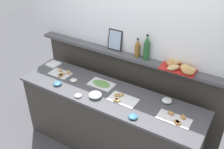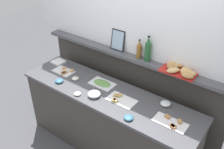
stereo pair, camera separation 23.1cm
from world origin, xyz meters
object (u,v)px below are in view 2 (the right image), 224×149
object	(u,v)px
condiment_bowl_cream	(75,78)
condiment_bowl_dark	(129,118)
sandwich_platter_rear	(171,123)
sandwich_platter_front	(120,100)
condiment_bowl_red	(77,94)
napkin_stack	(58,62)
wine_bottle_green	(148,50)
cold_cuts_platter	(102,83)
vinegar_bottle_amber	(139,50)
glass_bowl_large	(94,94)
glass_bowl_medium	(166,104)
framed_picture	(118,40)
condiment_bowl_teal	(59,81)
sandwich_platter_side	(64,71)
bread_basket	(180,70)

from	to	relation	value
condiment_bowl_cream	condiment_bowl_dark	size ratio (longest dim) A/B	0.92
sandwich_platter_rear	sandwich_platter_front	bearing A→B (deg)	179.53
condiment_bowl_red	sandwich_platter_front	bearing A→B (deg)	24.91
napkin_stack	wine_bottle_green	bearing A→B (deg)	11.26
cold_cuts_platter	vinegar_bottle_amber	bearing A→B (deg)	45.69
glass_bowl_large	glass_bowl_medium	world-z (taller)	glass_bowl_large
cold_cuts_platter	napkin_stack	world-z (taller)	same
condiment_bowl_dark	framed_picture	xyz separation A→B (m)	(-0.64, 0.69, 0.47)
vinegar_bottle_amber	framed_picture	bearing A→B (deg)	176.83
condiment_bowl_dark	condiment_bowl_teal	bearing A→B (deg)	177.28
condiment_bowl_cream	vinegar_bottle_amber	world-z (taller)	vinegar_bottle_amber
condiment_bowl_teal	sandwich_platter_front	bearing A→B (deg)	10.59
condiment_bowl_cream	framed_picture	size ratio (longest dim) A/B	0.35
condiment_bowl_teal	vinegar_bottle_amber	xyz separation A→B (m)	(0.79, 0.62, 0.43)
condiment_bowl_cream	condiment_bowl_teal	bearing A→B (deg)	-125.92
sandwich_platter_side	bread_basket	xyz separation A→B (m)	(1.48, 0.37, 0.38)
glass_bowl_large	vinegar_bottle_amber	size ratio (longest dim) A/B	0.67
cold_cuts_platter	wine_bottle_green	world-z (taller)	wine_bottle_green
wine_bottle_green	framed_picture	distance (m)	0.45
sandwich_platter_side	condiment_bowl_teal	bearing A→B (deg)	-58.64
condiment_bowl_cream	condiment_bowl_teal	distance (m)	0.21
glass_bowl_medium	napkin_stack	size ratio (longest dim) A/B	0.69
cold_cuts_platter	sandwich_platter_side	bearing A→B (deg)	-172.48
glass_bowl_large	napkin_stack	world-z (taller)	glass_bowl_large
sandwich_platter_front	glass_bowl_large	distance (m)	0.32
vinegar_bottle_amber	bread_basket	size ratio (longest dim) A/B	0.57
vinegar_bottle_amber	framed_picture	distance (m)	0.33
condiment_bowl_dark	wine_bottle_green	bearing A→B (deg)	105.95
condiment_bowl_red	condiment_bowl_teal	bearing A→B (deg)	170.89
sandwich_platter_front	wine_bottle_green	xyz separation A→B (m)	(0.07, 0.46, 0.48)
cold_cuts_platter	bread_basket	distance (m)	0.99
condiment_bowl_red	bread_basket	bearing A→B (deg)	33.69
glass_bowl_large	bread_basket	world-z (taller)	bread_basket
sandwich_platter_side	sandwich_platter_front	bearing A→B (deg)	-3.36
glass_bowl_large	condiment_bowl_dark	xyz separation A→B (m)	(0.55, -0.09, -0.01)
cold_cuts_platter	framed_picture	xyz separation A→B (m)	(-0.01, 0.34, 0.47)
sandwich_platter_front	glass_bowl_medium	world-z (taller)	glass_bowl_medium
cold_cuts_platter	wine_bottle_green	xyz separation A→B (m)	(0.44, 0.32, 0.48)
glass_bowl_medium	wine_bottle_green	bearing A→B (deg)	150.65
condiment_bowl_teal	wine_bottle_green	bearing A→B (deg)	33.89
condiment_bowl_teal	sandwich_platter_side	bearing A→B (deg)	121.36
napkin_stack	bread_basket	bearing A→B (deg)	7.58
condiment_bowl_cream	condiment_bowl_red	xyz separation A→B (m)	(0.25, -0.23, -0.00)
glass_bowl_medium	wine_bottle_green	xyz separation A→B (m)	(-0.40, 0.22, 0.47)
glass_bowl_large	vinegar_bottle_amber	xyz separation A→B (m)	(0.24, 0.58, 0.43)
cold_cuts_platter	condiment_bowl_dark	bearing A→B (deg)	-28.83
condiment_bowl_cream	condiment_bowl_dark	distance (m)	1.01
condiment_bowl_red	napkin_stack	world-z (taller)	condiment_bowl_red
glass_bowl_large	sandwich_platter_side	bearing A→B (deg)	165.53
vinegar_bottle_amber	wine_bottle_green	size ratio (longest dim) A/B	0.75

